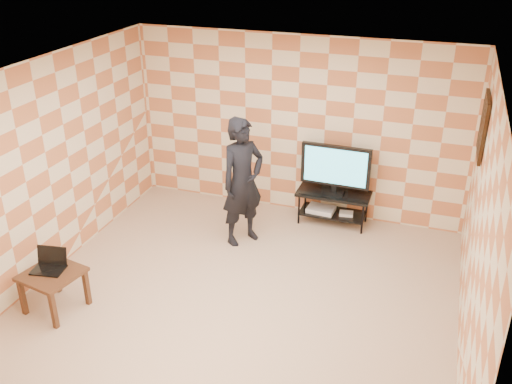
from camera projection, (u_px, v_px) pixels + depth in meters
floor at (240, 298)px, 6.86m from camera, size 5.00×5.00×0.00m
wall_back at (298, 127)px, 8.40m from camera, size 5.00×0.02×2.70m
wall_front at (119, 343)px, 4.15m from camera, size 5.00×0.02×2.70m
wall_left at (48, 169)px, 7.00m from camera, size 0.02×5.00×2.70m
wall_right at (479, 235)px, 5.55m from camera, size 0.02×5.00×2.70m
ceiling at (237, 77)px, 5.69m from camera, size 5.00×5.00×0.02m
wall_art at (483, 126)px, 6.62m from camera, size 0.04×0.72×0.72m
tv_stand at (333, 201)px, 8.41m from camera, size 1.07×0.48×0.50m
tv at (336, 167)px, 8.17m from camera, size 1.01×0.20×0.73m
dvd_player at (321, 209)px, 8.51m from camera, size 0.42×0.31×0.07m
game_console at (346, 214)px, 8.41m from camera, size 0.22×0.17×0.05m
side_table at (53, 279)px, 6.51m from camera, size 0.70×0.70×0.50m
laptop at (50, 265)px, 6.53m from camera, size 0.40×0.34×0.24m
person at (243, 182)px, 7.72m from camera, size 0.73×0.79×1.81m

